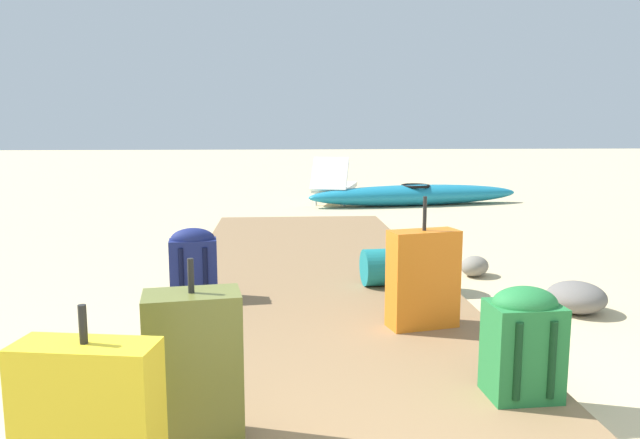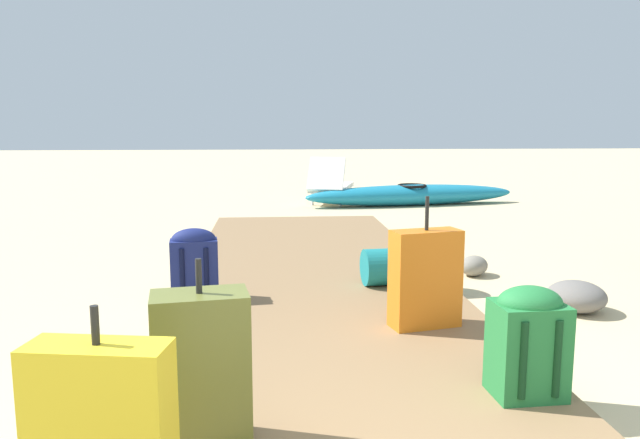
{
  "view_description": "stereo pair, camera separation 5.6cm",
  "coord_description": "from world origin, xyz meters",
  "px_view_note": "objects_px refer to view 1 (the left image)",
  "views": [
    {
      "loc": [
        -0.3,
        -1.04,
        1.34
      ],
      "look_at": [
        0.06,
        4.05,
        0.55
      ],
      "focal_mm": 34.3,
      "sensor_mm": 36.0,
      "label": 1
    },
    {
      "loc": [
        -0.35,
        -1.04,
        1.34
      ],
      "look_at": [
        0.06,
        4.05,
        0.55
      ],
      "focal_mm": 34.3,
      "sensor_mm": 36.0,
      "label": 2
    }
  ],
  "objects_px": {
    "backpack_green": "(523,339)",
    "kayak": "(415,195)",
    "suitcase_olive": "(194,369)",
    "duffel_bag_teal": "(405,266)",
    "suitcase_orange": "(423,279)",
    "backpack_navy": "(193,262)",
    "lounge_chair": "(334,184)"
  },
  "relations": [
    {
      "from": "suitcase_olive",
      "to": "duffel_bag_teal",
      "type": "distance_m",
      "value": 2.75
    },
    {
      "from": "backpack_green",
      "to": "suitcase_orange",
      "type": "xyz_separation_m",
      "value": [
        -0.23,
        1.03,
        0.03
      ]
    },
    {
      "from": "backpack_navy",
      "to": "lounge_chair",
      "type": "bearing_deg",
      "value": 75.36
    },
    {
      "from": "duffel_bag_teal",
      "to": "suitcase_olive",
      "type": "bearing_deg",
      "value": -119.33
    },
    {
      "from": "suitcase_olive",
      "to": "duffel_bag_teal",
      "type": "relative_size",
      "value": 1.07
    },
    {
      "from": "suitcase_orange",
      "to": "backpack_navy",
      "type": "bearing_deg",
      "value": 153.99
    },
    {
      "from": "suitcase_orange",
      "to": "backpack_navy",
      "type": "relative_size",
      "value": 1.58
    },
    {
      "from": "backpack_navy",
      "to": "lounge_chair",
      "type": "distance_m",
      "value": 6.31
    },
    {
      "from": "duffel_bag_teal",
      "to": "backpack_green",
      "type": "bearing_deg",
      "value": -86.65
    },
    {
      "from": "suitcase_olive",
      "to": "backpack_navy",
      "type": "bearing_deg",
      "value": 97.71
    },
    {
      "from": "suitcase_olive",
      "to": "backpack_navy",
      "type": "xyz_separation_m",
      "value": [
        -0.28,
        2.1,
        -0.04
      ]
    },
    {
      "from": "backpack_green",
      "to": "kayak",
      "type": "bearing_deg",
      "value": 80.98
    },
    {
      "from": "suitcase_orange",
      "to": "duffel_bag_teal",
      "type": "xyz_separation_m",
      "value": [
        0.11,
        1.03,
        -0.16
      ]
    },
    {
      "from": "backpack_green",
      "to": "kayak",
      "type": "distance_m",
      "value": 7.55
    },
    {
      "from": "suitcase_olive",
      "to": "kayak",
      "type": "bearing_deg",
      "value": 71.22
    },
    {
      "from": "backpack_green",
      "to": "duffel_bag_teal",
      "type": "relative_size",
      "value": 0.75
    },
    {
      "from": "suitcase_olive",
      "to": "kayak",
      "type": "height_order",
      "value": "suitcase_olive"
    },
    {
      "from": "backpack_green",
      "to": "kayak",
      "type": "relative_size",
      "value": 0.14
    },
    {
      "from": "suitcase_orange",
      "to": "kayak",
      "type": "bearing_deg",
      "value": 77.63
    },
    {
      "from": "suitcase_olive",
      "to": "suitcase_orange",
      "type": "xyz_separation_m",
      "value": [
        1.24,
        1.36,
        -0.0
      ]
    },
    {
      "from": "backpack_green",
      "to": "suitcase_orange",
      "type": "relative_size",
      "value": 0.64
    },
    {
      "from": "backpack_green",
      "to": "suitcase_olive",
      "type": "bearing_deg",
      "value": -167.23
    },
    {
      "from": "duffel_bag_teal",
      "to": "lounge_chair",
      "type": "relative_size",
      "value": 0.44
    },
    {
      "from": "suitcase_orange",
      "to": "duffel_bag_teal",
      "type": "height_order",
      "value": "suitcase_orange"
    },
    {
      "from": "suitcase_olive",
      "to": "backpack_navy",
      "type": "height_order",
      "value": "suitcase_olive"
    },
    {
      "from": "suitcase_olive",
      "to": "lounge_chair",
      "type": "distance_m",
      "value": 8.31
    },
    {
      "from": "backpack_navy",
      "to": "duffel_bag_teal",
      "type": "xyz_separation_m",
      "value": [
        1.63,
        0.29,
        -0.13
      ]
    },
    {
      "from": "duffel_bag_teal",
      "to": "kayak",
      "type": "relative_size",
      "value": 0.19
    },
    {
      "from": "backpack_navy",
      "to": "duffel_bag_teal",
      "type": "distance_m",
      "value": 1.66
    },
    {
      "from": "backpack_green",
      "to": "suitcase_orange",
      "type": "distance_m",
      "value": 1.05
    },
    {
      "from": "suitcase_olive",
      "to": "kayak",
      "type": "distance_m",
      "value": 8.23
    },
    {
      "from": "backpack_green",
      "to": "kayak",
      "type": "height_order",
      "value": "backpack_green"
    }
  ]
}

